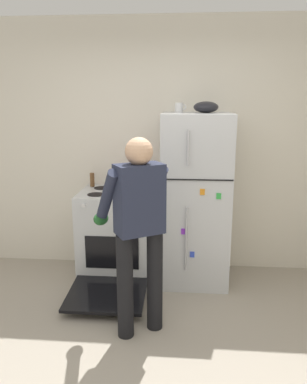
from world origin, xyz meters
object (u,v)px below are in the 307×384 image
(pepper_mill, at_px, (92,180))
(red_pot, at_px, (131,187))
(person_cook, at_px, (138,221))
(coffee_mug, at_px, (179,108))
(stove_range, at_px, (117,236))
(mixing_bowl, at_px, (206,107))
(refrigerator, at_px, (195,199))

(pepper_mill, bearing_deg, red_pot, -28.52)
(person_cook, xyz_separation_m, coffee_mug, (0.29, 1.03, 0.83))
(person_cook, height_order, pepper_mill, person_cook)
(stove_range, height_order, coffee_mug, coffee_mug)
(mixing_bowl, bearing_deg, stove_range, -178.84)
(stove_range, distance_m, pepper_mill, 0.67)
(stove_range, distance_m, mixing_bowl, 1.61)
(coffee_mug, bearing_deg, pepper_mill, 170.89)
(red_pot, bearing_deg, refrigerator, 4.35)
(pepper_mill, bearing_deg, person_cook, -61.41)
(person_cook, distance_m, mixing_bowl, 1.41)
(refrigerator, height_order, person_cook, refrigerator)
(mixing_bowl, bearing_deg, coffee_mug, 169.01)
(red_pot, bearing_deg, mixing_bowl, 3.90)
(stove_range, height_order, person_cook, person_cook)
(stove_range, distance_m, coffee_mug, 1.47)
(stove_range, bearing_deg, pepper_mill, 143.98)
(coffee_mug, bearing_deg, mixing_bowl, -10.99)
(red_pot, xyz_separation_m, coffee_mug, (0.48, 0.10, 0.78))
(red_pot, height_order, mixing_bowl, mixing_bowl)
(stove_range, relative_size, mixing_bowl, 5.15)
(stove_range, bearing_deg, refrigerator, 1.26)
(refrigerator, bearing_deg, person_cook, -115.39)
(person_cook, relative_size, red_pot, 4.49)
(refrigerator, relative_size, coffee_mug, 15.51)
(stove_range, height_order, red_pot, red_pot)
(refrigerator, xyz_separation_m, red_pot, (-0.65, -0.05, 0.13))
(stove_range, distance_m, red_pot, 0.57)
(refrigerator, distance_m, person_cook, 1.09)
(refrigerator, distance_m, red_pot, 0.67)
(pepper_mill, relative_size, mixing_bowl, 0.61)
(person_cook, bearing_deg, pepper_mill, 118.59)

